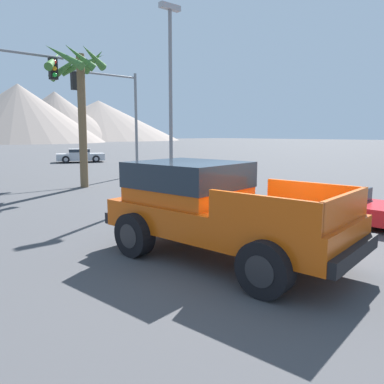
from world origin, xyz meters
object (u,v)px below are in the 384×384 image
(orange_pickup_truck, at_px, (210,203))
(red_convertible_car, at_px, (381,213))
(traffic_light_crosswalk, at_px, (5,90))
(parked_car_silver, at_px, (80,155))
(traffic_light_main, at_px, (111,103))
(street_lamp_post, at_px, (171,83))
(palm_tree_tall, at_px, (77,80))

(orange_pickup_truck, height_order, red_convertible_car, orange_pickup_truck)
(red_convertible_car, relative_size, traffic_light_crosswalk, 0.74)
(parked_car_silver, relative_size, traffic_light_crosswalk, 0.73)
(traffic_light_main, bearing_deg, orange_pickup_truck, 68.38)
(street_lamp_post, xyz_separation_m, palm_tree_tall, (-1.73, 4.60, 0.44))
(red_convertible_car, xyz_separation_m, palm_tree_tall, (-2.69, 12.42, 4.45))
(orange_pickup_truck, height_order, street_lamp_post, street_lamp_post)
(traffic_light_crosswalk, bearing_deg, traffic_light_main, 21.03)
(palm_tree_tall, bearing_deg, orange_pickup_truck, -101.75)
(parked_car_silver, relative_size, traffic_light_main, 0.75)
(red_convertible_car, xyz_separation_m, street_lamp_post, (-0.96, 7.83, 4.01))
(street_lamp_post, distance_m, palm_tree_tall, 4.93)
(parked_car_silver, bearing_deg, palm_tree_tall, -2.93)
(orange_pickup_truck, xyz_separation_m, palm_tree_tall, (2.31, 11.10, 3.77))
(orange_pickup_truck, distance_m, red_convertible_car, 5.22)
(parked_car_silver, distance_m, traffic_light_main, 13.26)
(parked_car_silver, bearing_deg, traffic_light_main, 5.10)
(street_lamp_post, bearing_deg, orange_pickup_truck, -121.83)
(orange_pickup_truck, distance_m, parked_car_silver, 27.61)
(orange_pickup_truck, distance_m, street_lamp_post, 8.35)
(traffic_light_main, bearing_deg, palm_tree_tall, 40.60)
(parked_car_silver, distance_m, palm_tree_tall, 16.96)
(parked_car_silver, bearing_deg, street_lamp_post, 6.92)
(traffic_light_main, xyz_separation_m, palm_tree_tall, (-3.17, -2.71, 0.68))
(parked_car_silver, xyz_separation_m, palm_tree_tall, (-6.70, -14.99, 4.25))
(orange_pickup_truck, relative_size, parked_car_silver, 1.20)
(parked_car_silver, xyz_separation_m, street_lamp_post, (-4.97, -19.59, 3.81))
(palm_tree_tall, bearing_deg, traffic_light_crosswalk, 172.84)
(orange_pickup_truck, distance_m, palm_tree_tall, 11.95)
(orange_pickup_truck, relative_size, traffic_light_crosswalk, 0.88)
(traffic_light_main, distance_m, palm_tree_tall, 4.23)
(street_lamp_post, bearing_deg, traffic_light_crosswalk, 133.19)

